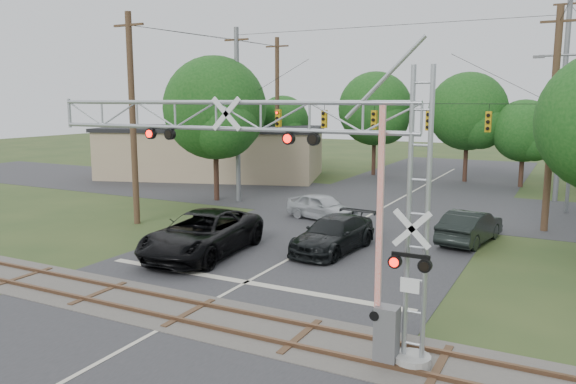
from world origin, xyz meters
The scene contains 14 objects.
ground centered at (0.00, 0.00, 0.00)m, with size 160.00×160.00×0.00m, color #2C411E.
road_main centered at (0.00, 10.00, 0.01)m, with size 14.00×90.00×0.02m, color #2D2D30.
road_cross centered at (0.00, 24.00, 0.01)m, with size 90.00×12.00×0.02m, color #2D2D30.
railroad_track centered at (0.00, 2.00, 0.03)m, with size 90.00×3.20×0.17m.
crossing_gantry centered at (3.74, 1.64, 4.81)m, with size 12.49×0.98×7.67m.
traffic_signal_span centered at (0.93, 20.00, 5.74)m, with size 19.34×0.36×11.50m.
pickup_black centered at (-3.77, 7.93, 0.97)m, with size 3.21×6.97×1.94m, color black.
car_dark centered at (1.16, 11.20, 0.79)m, with size 2.21×5.43×1.57m, color black.
sedan_silver centered at (-2.05, 17.20, 0.76)m, with size 1.78×4.44×1.51m, color #A6AAAE.
suv_dark centered at (6.43, 15.65, 0.80)m, with size 1.70×4.86×1.60m, color black.
commercial_building centered at (-18.30, 29.69, 2.23)m, with size 21.05×15.02×4.44m.
streetlight centered at (10.23, 25.90, 5.41)m, with size 2.58×0.27×9.67m.
utility_poles centered at (2.93, 22.34, 6.41)m, with size 25.12×26.71×14.56m.
treeline centered at (1.74, 31.55, 5.84)m, with size 50.53×27.02×9.82m.
Camera 1 is at (10.75, -11.85, 6.84)m, focal length 35.00 mm.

